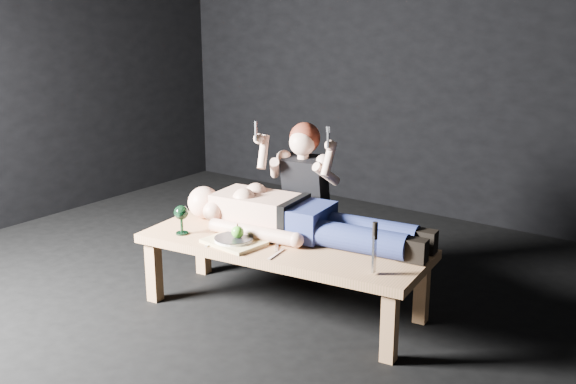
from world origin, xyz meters
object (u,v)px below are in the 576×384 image
object	(u,v)px
goblet	(182,220)
carving_knife	(374,248)
kneeling_woman	(309,199)
lying_man	(303,215)
table	(283,277)
serving_tray	(234,242)

from	to	relation	value
goblet	carving_knife	bearing A→B (deg)	6.02
carving_knife	kneeling_woman	bearing A→B (deg)	135.63
lying_man	kneeling_woman	world-z (taller)	kneeling_woman
goblet	carving_knife	world-z (taller)	carving_knife
carving_knife	table	bearing A→B (deg)	162.88
serving_tray	goblet	world-z (taller)	goblet
kneeling_woman	goblet	xyz separation A→B (m)	(-0.42, -0.79, -0.02)
kneeling_woman	table	bearing A→B (deg)	-82.61
kneeling_woman	goblet	size ratio (longest dim) A/B	6.10
serving_tray	table	bearing A→B (deg)	42.93
table	kneeling_woman	distance (m)	0.66
lying_man	serving_tray	xyz separation A→B (m)	(-0.25, -0.36, -0.13)
kneeling_woman	goblet	world-z (taller)	kneeling_woman
kneeling_woman	lying_man	bearing A→B (deg)	-71.66
table	kneeling_woman	size ratio (longest dim) A/B	1.56
table	carving_knife	size ratio (longest dim) A/B	6.06
table	kneeling_woman	bearing A→B (deg)	101.02
lying_man	kneeling_woman	xyz separation A→B (m)	(-0.21, 0.38, -0.02)
serving_tray	goblet	distance (m)	0.39
kneeling_woman	carving_knife	xyz separation A→B (m)	(0.86, -0.66, 0.03)
lying_man	kneeling_woman	size ratio (longest dim) A/B	1.61
serving_tray	kneeling_woman	bearing A→B (deg)	86.78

